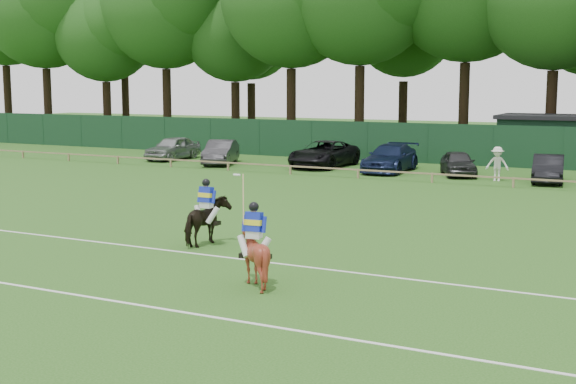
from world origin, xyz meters
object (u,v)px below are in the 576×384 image
Objects in this scene: suv_black at (324,154)px; spectator_left at (497,164)px; hatch_grey at (458,163)px; sedan_silver at (173,148)px; sedan_grey at (221,152)px; sedan_navy at (390,158)px; horse_dark at (207,222)px; horse_chestnut at (254,256)px; utility_shed at (570,140)px; estate_black at (548,169)px.

suv_black is 3.19× the size of spectator_left.
suv_black is 1.42× the size of hatch_grey.
spectator_left is (21.24, -1.53, 0.11)m from sedan_silver.
sedan_grey is 10.70m from sedan_navy.
spectator_left is (6.28, -1.50, 0.11)m from sedan_navy.
sedan_grey is 0.80× the size of suv_black.
horse_dark is 1.16× the size of horse_chestnut.
sedan_grey is 21.33m from utility_shed.
estate_black reaches higher than hatch_grey.
horse_dark is at bearing -50.20° from horse_chestnut.
utility_shed is (4.63, 8.42, 0.86)m from hatch_grey.
horse_dark is 21.82m from estate_black.
hatch_grey is 2.76m from spectator_left.
sedan_silver is 1.00× the size of sedan_grey.
estate_black is at bearing 8.67° from spectator_left.
estate_black is (8.69, -0.86, -0.07)m from sedan_navy.
horse_dark is 0.31× the size of suv_black.
horse_dark is at bearing -52.13° from sedan_silver.
sedan_grey is (4.31, -1.01, -0.02)m from sedan_silver.
sedan_navy is 1.34× the size of hatch_grey.
sedan_navy is 8.74m from estate_black.
horse_dark and sedan_grey have the same top height.
sedan_silver is 0.80× the size of suv_black.
sedan_navy is at bearing -84.69° from horse_dark.
suv_black reaches higher than estate_black.
horse_dark is 22.78m from suv_black.
horse_chestnut is 0.34× the size of sedan_silver.
sedan_silver is 0.54× the size of utility_shed.
sedan_silver is 23.67m from estate_black.
horse_chestnut reaches higher than sedan_grey.
hatch_grey is 0.94× the size of estate_black.
estate_black is (4.79, -0.75, 0.02)m from hatch_grey.
spectator_left is (0.97, 23.51, 0.12)m from horse_chestnut.
spectator_left reaches higher than horse_chestnut.
spectator_left is at bearing -102.93° from utility_shed.
sedan_silver reaches higher than estate_black.
hatch_grey is (18.86, -0.14, -0.09)m from sedan_silver.
utility_shed is (2.25, 9.81, 0.66)m from spectator_left.
utility_shed reaches higher than horse_chestnut.
sedan_silver is 4.42m from sedan_grey.
sedan_grey is at bearing -62.92° from horse_chestnut.
estate_black is (19.34, 0.12, -0.05)m from sedan_grey.
suv_black is 1.33× the size of estate_black.
spectator_left is 0.21× the size of utility_shed.
sedan_navy is (4.33, -0.47, -0.01)m from suv_black.
hatch_grey is 9.64m from utility_shed.
utility_shed is at bearing 42.45° from sedan_navy.
suv_black is at bearing -148.64° from utility_shed.
sedan_grey is (-15.97, 24.03, -0.02)m from horse_chestnut.
sedan_navy reaches higher than sedan_grey.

